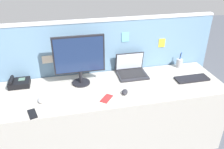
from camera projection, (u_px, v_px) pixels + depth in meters
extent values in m
plane|color=#4C515B|center=(113.00, 142.00, 2.76)|extent=(10.00, 10.00, 0.00)
cube|color=#ADA89E|center=(113.00, 116.00, 2.58)|extent=(2.30, 0.72, 0.76)
cube|color=#6084A3|center=(106.00, 76.00, 2.79)|extent=(2.52, 0.06, 1.33)
cube|color=#B7BAC1|center=(105.00, 20.00, 2.46)|extent=(2.52, 0.07, 0.02)
cube|color=beige|center=(47.00, 59.00, 2.49)|extent=(0.11, 0.01, 0.08)
cube|color=yellow|center=(162.00, 43.00, 2.70)|extent=(0.08, 0.01, 0.10)
cube|color=#66ADD1|center=(125.00, 37.00, 2.57)|extent=(0.08, 0.01, 0.11)
cube|color=pink|center=(100.00, 55.00, 2.60)|extent=(0.09, 0.01, 0.09)
cylinder|color=black|center=(81.00, 83.00, 2.46)|extent=(0.19, 0.19, 0.02)
cylinder|color=black|center=(81.00, 77.00, 2.43)|extent=(0.04, 0.04, 0.13)
cube|color=black|center=(79.00, 55.00, 2.33)|extent=(0.51, 0.03, 0.39)
cube|color=#19284C|center=(79.00, 55.00, 2.31)|extent=(0.48, 0.01, 0.36)
cube|color=#232328|center=(132.00, 75.00, 2.62)|extent=(0.32, 0.27, 0.02)
cube|color=black|center=(132.00, 73.00, 2.62)|extent=(0.28, 0.20, 0.00)
cube|color=#232328|center=(129.00, 61.00, 2.66)|extent=(0.32, 0.04, 0.21)
cube|color=silver|center=(130.00, 61.00, 2.66)|extent=(0.30, 0.03, 0.19)
cube|color=black|center=(19.00, 83.00, 2.41)|extent=(0.21, 0.17, 0.06)
cube|color=#4C6B5B|center=(22.00, 79.00, 2.42)|extent=(0.06, 0.06, 0.01)
cylinder|color=black|center=(11.00, 80.00, 2.37)|extent=(0.04, 0.15, 0.04)
cube|color=black|center=(192.00, 79.00, 2.53)|extent=(0.36, 0.14, 0.02)
ellipsoid|color=#9EA0A8|center=(41.00, 100.00, 2.17)|extent=(0.07, 0.10, 0.03)
ellipsoid|color=#232328|center=(125.00, 92.00, 2.29)|extent=(0.09, 0.11, 0.03)
cylinder|color=#99999E|center=(179.00, 63.00, 2.78)|extent=(0.07, 0.07, 0.10)
cylinder|color=blue|center=(180.00, 58.00, 2.76)|extent=(0.02, 0.01, 0.15)
cylinder|color=black|center=(180.00, 58.00, 2.77)|extent=(0.03, 0.02, 0.13)
cube|color=black|center=(32.00, 114.00, 2.01)|extent=(0.10, 0.15, 0.01)
cube|color=#B7BAC1|center=(59.00, 106.00, 2.11)|extent=(0.15, 0.14, 0.01)
cube|color=#B22323|center=(107.00, 98.00, 2.21)|extent=(0.14, 0.15, 0.01)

